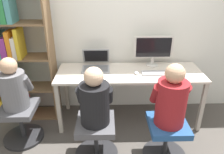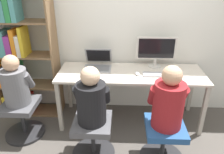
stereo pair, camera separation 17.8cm
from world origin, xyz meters
The scene contains 14 objects.
ground_plane centered at (0.00, 0.00, 0.00)m, with size 14.00×14.00×0.00m, color #4C4742.
wall_back centered at (0.00, 0.72, 1.30)m, with size 10.00×0.05×2.60m.
desk centered at (0.00, 0.33, 0.68)m, with size 1.94×0.65×0.76m.
desktop_monitor centered at (0.34, 0.54, 0.99)m, with size 0.54×0.18×0.42m.
laptop centered at (-0.46, 0.46, 0.81)m, with size 0.37×0.38×0.25m.
keyboard centered at (0.38, 0.25, 0.77)m, with size 0.45×0.14×0.03m.
computer_mouse_by_keyboard centered at (0.08, 0.26, 0.77)m, with size 0.06×0.11×0.03m.
office_chair_left centered at (0.36, -0.41, 0.27)m, with size 0.50×0.50×0.49m.
office_chair_right centered at (-0.44, -0.38, 0.27)m, with size 0.50×0.50×0.49m.
person_at_monitor centered at (0.36, -0.41, 0.78)m, with size 0.39×0.34×0.69m.
person_at_laptop centered at (-0.44, -0.37, 0.76)m, with size 0.39×0.32×0.64m.
bookshelf centered at (-1.59, 0.44, 0.94)m, with size 0.87×0.33×1.85m.
office_chair_side centered at (-1.40, -0.06, 0.27)m, with size 0.50×0.50×0.49m.
person_near_shelf centered at (-1.40, -0.06, 0.76)m, with size 0.37×0.32×0.63m.
Camera 2 is at (-0.13, -2.32, 1.96)m, focal length 35.00 mm.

